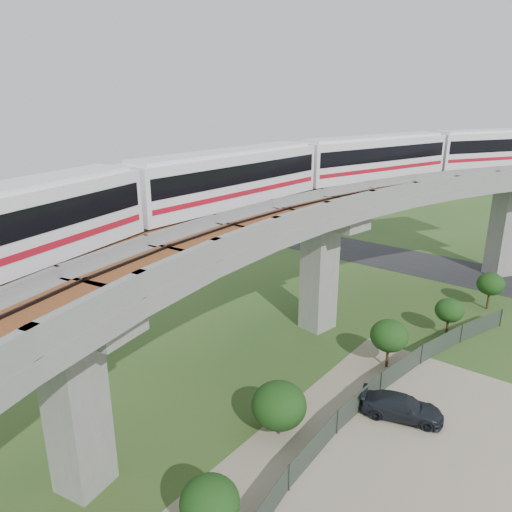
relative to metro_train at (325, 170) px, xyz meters
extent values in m
plane|color=#2A4E1F|center=(-1.22, -10.15, -12.31)|extent=(160.00, 160.00, 0.00)
cube|color=gray|center=(12.78, -12.15, -12.29)|extent=(18.00, 26.00, 0.04)
cube|color=#232326|center=(-1.22, 19.85, -12.29)|extent=(60.00, 8.00, 0.03)
cube|color=#99968E|center=(7.90, 21.65, -8.11)|extent=(2.86, 2.93, 8.40)
cube|color=#99968E|center=(7.90, 21.65, -3.31)|extent=(7.21, 5.74, 1.20)
cube|color=#99968E|center=(-0.31, 0.27, -8.11)|extent=(2.35, 2.51, 8.40)
cube|color=#99968E|center=(-0.31, 0.27, -3.31)|extent=(7.31, 3.58, 1.20)
cube|color=#99968E|center=(-0.31, -20.57, -8.11)|extent=(2.35, 2.51, 8.40)
cube|color=#99968E|center=(-0.31, -20.57, -3.31)|extent=(7.31, 3.58, 1.20)
cube|color=gray|center=(4.97, 16.39, -2.31)|extent=(16.42, 20.91, 0.80)
cube|color=gray|center=(1.11, 18.29, -1.41)|extent=(8.66, 17.08, 1.00)
cube|color=gray|center=(8.83, 14.49, -1.41)|extent=(8.66, 17.08, 1.00)
cube|color=brown|center=(3.00, 17.36, -1.85)|extent=(10.68, 18.08, 0.12)
cube|color=black|center=(3.00, 17.36, -1.73)|extent=(9.69, 17.59, 0.12)
cube|color=brown|center=(6.94, 15.42, -1.85)|extent=(10.68, 18.08, 0.12)
cube|color=black|center=(6.94, 15.42, -1.73)|extent=(9.69, 17.59, 0.12)
cube|color=gray|center=(-0.52, -1.02, -2.31)|extent=(11.77, 20.03, 0.80)
cube|color=gray|center=(-4.77, -0.37, -1.41)|extent=(3.22, 18.71, 1.00)
cube|color=gray|center=(3.73, -1.68, -1.41)|extent=(3.22, 18.71, 1.00)
cube|color=brown|center=(-2.69, -0.69, -1.85)|extent=(5.44, 19.05, 0.12)
cube|color=black|center=(-2.69, -0.69, -1.73)|extent=(4.35, 18.88, 0.12)
cube|color=brown|center=(1.66, -1.36, -1.85)|extent=(5.44, 19.05, 0.12)
cube|color=black|center=(1.66, -1.36, -1.73)|extent=(4.35, 18.88, 0.12)
cube|color=gray|center=(-0.52, -19.28, -2.31)|extent=(11.77, 20.03, 0.80)
cube|color=gray|center=(-4.77, -19.93, -1.41)|extent=(3.22, 18.71, 1.00)
cube|color=gray|center=(3.73, -18.62, -1.41)|extent=(3.22, 18.71, 1.00)
cube|color=brown|center=(-2.69, -19.61, -1.85)|extent=(5.44, 19.05, 0.12)
cube|color=black|center=(-2.69, -19.61, -1.73)|extent=(4.35, 18.88, 0.12)
cube|color=brown|center=(1.66, -18.94, -1.85)|extent=(5.44, 19.05, 0.12)
cube|color=black|center=(1.66, -18.94, -1.73)|extent=(4.35, 18.88, 0.12)
cube|color=white|center=(-3.31, -6.50, -0.07)|extent=(3.58, 15.13, 3.20)
cube|color=white|center=(-3.31, -6.50, 1.63)|extent=(2.99, 14.35, 0.22)
cube|color=black|center=(-3.31, -6.50, 0.38)|extent=(3.60, 14.54, 1.15)
cube|color=#B21123|center=(-3.31, -6.50, -0.82)|extent=(3.60, 14.54, 0.30)
cube|color=black|center=(-3.31, -6.50, -1.53)|extent=(2.65, 12.84, 0.28)
cube|color=white|center=(-0.46, 8.80, -0.07)|extent=(7.14, 15.11, 3.20)
cube|color=white|center=(-0.46, 8.80, 1.63)|extent=(6.40, 14.23, 0.22)
cube|color=black|center=(-0.46, 8.80, 0.38)|extent=(7.02, 14.56, 1.15)
cube|color=#B21123|center=(-0.46, 8.80, -0.82)|extent=(7.02, 14.56, 0.30)
cube|color=black|center=(-0.46, 8.80, -1.53)|extent=(5.69, 12.72, 0.28)
cube|color=white|center=(6.10, 22.91, -0.07)|extent=(10.26, 14.14, 3.20)
cube|color=white|center=(6.10, 22.91, 1.63)|extent=(9.40, 13.22, 0.22)
cube|color=black|center=(6.10, 22.91, 0.38)|extent=(9.99, 13.66, 1.15)
cube|color=#B21123|center=(6.10, 22.91, -0.82)|extent=(9.99, 13.66, 0.30)
cube|color=black|center=(6.10, 22.91, -1.53)|extent=(8.39, 11.81, 0.28)
cylinder|color=#2D382D|center=(11.03, 9.14, -11.56)|extent=(0.08, 0.08, 1.50)
cube|color=#2D382D|center=(10.16, 6.83, -11.56)|extent=(1.69, 4.77, 1.40)
cylinder|color=#2D382D|center=(9.40, 4.48, -11.56)|extent=(0.08, 0.08, 1.50)
cube|color=#2D382D|center=(8.76, 2.09, -11.56)|extent=(1.23, 4.91, 1.40)
cylinder|color=#2D382D|center=(8.23, -0.32, -11.56)|extent=(0.08, 0.08, 1.50)
cube|color=#2D382D|center=(7.82, -2.76, -11.56)|extent=(0.75, 4.99, 1.40)
cylinder|color=#2D382D|center=(7.52, -5.21, -11.56)|extent=(0.08, 0.08, 1.50)
cube|color=#2D382D|center=(7.34, -7.68, -11.56)|extent=(0.27, 5.04, 1.40)
cylinder|color=#2D382D|center=(7.28, -10.15, -11.56)|extent=(0.08, 0.08, 1.50)
cube|color=#2D382D|center=(7.34, -12.62, -11.56)|extent=(0.27, 5.04, 1.40)
cylinder|color=#2D382D|center=(7.52, -15.08, -11.56)|extent=(0.08, 0.08, 1.50)
cylinder|color=#382314|center=(9.33, 12.03, -11.51)|extent=(0.18, 0.18, 1.60)
ellipsoid|color=#133C13|center=(9.33, 12.03, -10.05)|extent=(2.22, 2.22, 1.89)
cylinder|color=#382314|center=(8.21, 4.90, -11.56)|extent=(0.18, 0.18, 1.50)
ellipsoid|color=#133C13|center=(8.21, 4.90, -10.18)|extent=(2.09, 2.09, 1.78)
cylinder|color=#382314|center=(6.51, -2.05, -11.51)|extent=(0.18, 0.18, 1.59)
ellipsoid|color=#133C13|center=(6.51, -2.05, -9.97)|extent=(2.49, 2.49, 2.12)
cylinder|color=#382314|center=(4.77, -12.07, -11.85)|extent=(0.18, 0.18, 0.92)
ellipsoid|color=#133C13|center=(4.77, -12.07, -10.51)|extent=(2.94, 2.94, 2.50)
ellipsoid|color=#133C13|center=(6.73, -19.52, -9.98)|extent=(2.40, 2.40, 2.04)
imported|color=black|center=(9.44, -6.68, -11.61)|extent=(4.90, 3.11, 1.32)
camera|label=1|loc=(17.63, -30.58, 5.34)|focal=35.00mm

